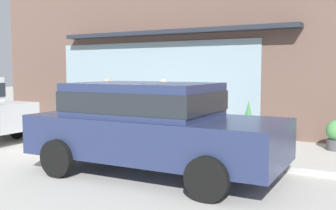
# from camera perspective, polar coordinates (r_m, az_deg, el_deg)

# --- Properties ---
(ground_plane) EXTENTS (60.00, 60.00, 0.00)m
(ground_plane) POSITION_cam_1_polar(r_m,az_deg,el_deg) (9.56, -8.43, -5.93)
(ground_plane) COLOR #B2AFA8
(curb_strip) EXTENTS (14.00, 0.24, 0.12)m
(curb_strip) POSITION_cam_1_polar(r_m,az_deg,el_deg) (9.39, -9.20, -5.76)
(curb_strip) COLOR #B2B2AD
(curb_strip) RESTS_ON ground_plane
(storefront) EXTENTS (14.00, 0.81, 4.95)m
(storefront) POSITION_cam_1_polar(r_m,az_deg,el_deg) (12.06, 0.87, 7.94)
(storefront) COLOR brown
(storefront) RESTS_ON ground_plane
(fire_hydrant) EXTENTS (0.39, 0.35, 0.89)m
(fire_hydrant) POSITION_cam_1_polar(r_m,az_deg,el_deg) (11.31, -11.47, -2.00)
(fire_hydrant) COLOR #4C8C47
(fire_hydrant) RESTS_ON ground_plane
(pedestrian_with_handbag) EXTENTS (0.61, 0.43, 1.57)m
(pedestrian_with_handbag) POSITION_cam_1_polar(r_m,az_deg,el_deg) (10.72, -8.63, 0.16)
(pedestrian_with_handbag) COLOR brown
(pedestrian_with_handbag) RESTS_ON ground_plane
(pedestrian_passerby) EXTENTS (0.34, 0.39, 1.59)m
(pedestrian_passerby) POSITION_cam_1_polar(r_m,az_deg,el_deg) (9.53, -0.59, -0.30)
(pedestrian_passerby) COLOR #333847
(pedestrian_passerby) RESTS_ON ground_plane
(parked_car_navy) EXTENTS (4.44, 2.17, 1.58)m
(parked_car_navy) POSITION_cam_1_polar(r_m,az_deg,el_deg) (6.95, -2.47, -2.49)
(parked_car_navy) COLOR navy
(parked_car_navy) RESTS_ON ground_plane
(potted_plant_near_hydrant) EXTENTS (0.30, 0.30, 1.02)m
(potted_plant_near_hydrant) POSITION_cam_1_polar(r_m,az_deg,el_deg) (10.58, 11.35, -2.25)
(potted_plant_near_hydrant) COLOR #B7B2A3
(potted_plant_near_hydrant) RESTS_ON ground_plane
(potted_plant_low_front) EXTENTS (0.27, 0.27, 0.56)m
(potted_plant_low_front) POSITION_cam_1_polar(r_m,az_deg,el_deg) (10.89, 4.71, -2.95)
(potted_plant_low_front) COLOR #B7B2A3
(potted_plant_low_front) RESTS_ON ground_plane
(potted_plant_doorstep) EXTENTS (0.31, 0.31, 1.00)m
(potted_plant_doorstep) POSITION_cam_1_polar(r_m,az_deg,el_deg) (13.98, -15.23, -0.60)
(potted_plant_doorstep) COLOR #4C4C51
(potted_plant_doorstep) RESTS_ON ground_plane
(potted_plant_trailing_edge) EXTENTS (0.59, 0.59, 0.81)m
(potted_plant_trailing_edge) POSITION_cam_1_polar(r_m,az_deg,el_deg) (11.47, 1.75, -1.91)
(potted_plant_trailing_edge) COLOR #4C4C51
(potted_plant_trailing_edge) RESTS_ON ground_plane
(potted_plant_corner_tall) EXTENTS (0.31, 0.31, 0.60)m
(potted_plant_corner_tall) POSITION_cam_1_polar(r_m,az_deg,el_deg) (13.42, -12.08, -1.46)
(potted_plant_corner_tall) COLOR #4C4C51
(potted_plant_corner_tall) RESTS_ON ground_plane
(potted_plant_window_right) EXTENTS (0.49, 0.49, 0.67)m
(potted_plant_window_right) POSITION_cam_1_polar(r_m,az_deg,el_deg) (12.22, -7.23, -1.78)
(potted_plant_window_right) COLOR #B7B2A3
(potted_plant_window_right) RESTS_ON ground_plane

